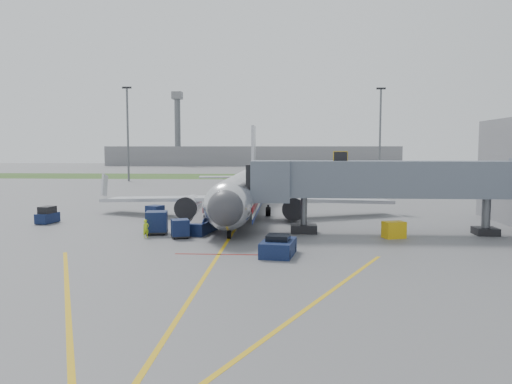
# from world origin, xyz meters

# --- Properties ---
(ground) EXTENTS (400.00, 400.00, 0.00)m
(ground) POSITION_xyz_m (0.00, 0.00, 0.00)
(ground) COLOR #565659
(ground) RESTS_ON ground
(grass_strip) EXTENTS (300.00, 25.00, 0.01)m
(grass_strip) POSITION_xyz_m (0.00, 90.00, 0.01)
(grass_strip) COLOR #2D4C1E
(grass_strip) RESTS_ON ground
(apron_markings) EXTENTS (21.52, 50.00, 0.01)m
(apron_markings) POSITION_xyz_m (0.00, -7.40, 0.00)
(apron_markings) COLOR gold
(apron_markings) RESTS_ON ground
(airliner) EXTENTS (32.10, 35.67, 10.25)m
(airliner) POSITION_xyz_m (0.00, 15.25, 2.65)
(airliner) COLOR silver
(airliner) RESTS_ON ground
(jet_bridge) EXTENTS (25.30, 4.00, 6.90)m
(jet_bridge) POSITION_xyz_m (12.86, 5.00, 4.47)
(jet_bridge) COLOR slate
(jet_bridge) RESTS_ON ground
(light_mast_left) EXTENTS (2.00, 0.44, 20.40)m
(light_mast_left) POSITION_xyz_m (-30.00, 70.00, 10.78)
(light_mast_left) COLOR #595B60
(light_mast_left) RESTS_ON ground
(light_mast_right) EXTENTS (2.00, 0.44, 20.40)m
(light_mast_right) POSITION_xyz_m (25.00, 75.00, 10.78)
(light_mast_right) COLOR #595B60
(light_mast_right) RESTS_ON ground
(distant_terminal) EXTENTS (120.00, 14.00, 8.00)m
(distant_terminal) POSITION_xyz_m (-10.00, 170.00, 4.00)
(distant_terminal) COLOR slate
(distant_terminal) RESTS_ON ground
(control_tower) EXTENTS (4.00, 4.00, 30.00)m
(control_tower) POSITION_xyz_m (-40.00, 165.00, 17.33)
(control_tower) COLOR #595B60
(control_tower) RESTS_ON ground
(pushback_tug) EXTENTS (2.54, 3.61, 1.39)m
(pushback_tug) POSITION_xyz_m (4.00, -4.03, 0.58)
(pushback_tug) COLOR #0C1736
(pushback_tug) RESTS_ON ground
(baggage_tug) EXTENTS (1.59, 2.49, 1.62)m
(baggage_tug) POSITION_xyz_m (-18.30, 9.00, 0.72)
(baggage_tug) COLOR #0C1736
(baggage_tug) RESTS_ON ground
(baggage_cart_a) EXTENTS (1.77, 1.77, 1.49)m
(baggage_cart_a) POSITION_xyz_m (-3.93, 1.99, 0.76)
(baggage_cart_a) COLOR #0C1736
(baggage_cart_a) RESTS_ON ground
(baggage_cart_b) EXTENTS (1.87, 1.87, 1.53)m
(baggage_cart_b) POSITION_xyz_m (-8.42, 11.15, 0.78)
(baggage_cart_b) COLOR #0C1736
(baggage_cart_b) RESTS_ON ground
(baggage_cart_c) EXTENTS (2.05, 2.05, 1.91)m
(baggage_cart_c) POSITION_xyz_m (-6.26, 3.62, 0.97)
(baggage_cart_c) COLOR #0C1736
(baggage_cart_c) RESTS_ON ground
(belt_loader) EXTENTS (2.28, 5.04, 2.38)m
(belt_loader) POSITION_xyz_m (-2.66, 4.61, 0.59)
(belt_loader) COLOR #0C1736
(belt_loader) RESTS_ON ground
(ground_power_cart) EXTENTS (1.93, 1.58, 1.33)m
(ground_power_cart) POSITION_xyz_m (13.10, 3.00, 0.65)
(ground_power_cart) COLOR gold
(ground_power_cart) RESTS_ON ground
(ramp_worker) EXTENTS (0.64, 0.62, 1.47)m
(ramp_worker) POSITION_xyz_m (-6.68, 1.88, 0.74)
(ramp_worker) COLOR #B5DD1A
(ramp_worker) RESTS_ON ground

